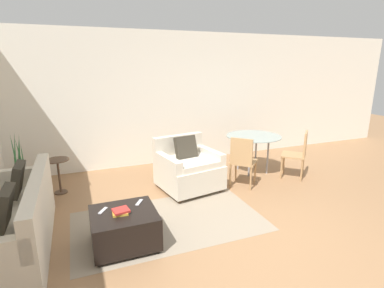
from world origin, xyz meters
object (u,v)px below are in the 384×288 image
Objects in this scene: side_table at (58,170)px; ottoman at (124,227)px; armchair at (188,169)px; potted_plant at (21,185)px; dining_table at (254,140)px; tv_remote_primary at (139,202)px; book_stack at (121,211)px; dining_chair_near_left at (242,159)px; couch at (13,226)px; tv_remote_secondary at (103,210)px; dining_chair_near_right at (299,151)px.

ottoman is at bearing -68.32° from side_table.
armchair is 2.66m from potted_plant.
tv_remote_primary is at bearing -150.69° from dining_table.
tv_remote_primary is at bearing 37.72° from book_stack.
armchair is 2.15m from side_table.
dining_chair_near_left is at bearing -13.15° from potted_plant.
armchair is at bearing 45.00° from ottoman.
dining_chair_near_left is at bearing 10.84° from couch.
couch is at bearing -85.75° from potted_plant.
potted_plant is at bearing -172.87° from side_table.
tv_remote_secondary is (-0.18, 0.14, -0.02)m from book_stack.
armchair is at bearing 44.70° from book_stack.
dining_chair_near_right is at bearing -12.04° from side_table.
side_table is at bearing 111.68° from ottoman.
ottoman is 3.69× the size of book_stack.
book_stack is at bearing -154.96° from dining_chair_near_left.
ottoman is 4.64× the size of tv_remote_primary.
dining_table reaches higher than tv_remote_primary.
couch is 1.24m from book_stack.
dining_chair_near_right is (0.60, -0.60, -0.13)m from dining_table.
dining_table reaches higher than book_stack.
couch is at bearing 162.77° from ottoman.
ottoman is 0.35m from tv_remote_primary.
dining_chair_near_right is (4.71, -0.82, 0.26)m from potted_plant.
dining_chair_near_left is (3.39, 0.65, 0.22)m from couch.
couch is at bearing 161.39° from book_stack.
book_stack is 3.59m from dining_chair_near_right.
dining_chair_near_left is (3.50, -0.82, 0.26)m from potted_plant.
ottoman is 3.26m from dining_table.
side_table is (-0.76, 1.91, 0.17)m from ottoman.
couch is at bearing -169.16° from dining_chair_near_left.
book_stack is 2.06m from side_table.
tv_remote_primary is 2.96m from dining_table.
tv_remote_secondary is 0.14× the size of potted_plant.
dining_chair_near_left reaches higher than tv_remote_primary.
book_stack is 2.46m from dining_chair_near_left.
dining_table is (3.02, 1.50, 0.22)m from tv_remote_secondary.
couch is 1.89× the size of armchair.
dining_chair_near_right is (2.10, -0.28, 0.15)m from armchair.
armchair is 6.84× the size of tv_remote_secondary.
tv_remote_secondary is (-1.52, -1.18, 0.07)m from armchair.
potted_plant is 4.79m from dining_chair_near_right.
tv_remote_secondary reaches higher than ottoman.
dining_table is 1.19× the size of dining_chair_near_right.
dining_table is (1.50, 0.33, 0.29)m from armchair.
potted_plant is (-2.61, 0.54, -0.11)m from armchair.
side_table is (0.55, 0.07, 0.15)m from potted_plant.
book_stack is 0.19× the size of dining_table.
dining_chair_near_left is at bearing -16.71° from side_table.
book_stack is 0.18× the size of potted_plant.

